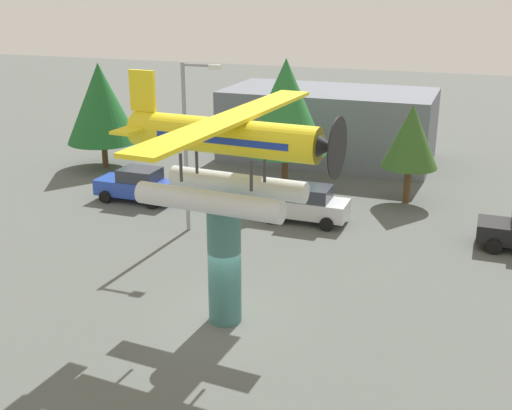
# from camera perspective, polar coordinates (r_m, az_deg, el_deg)

# --- Properties ---
(ground_plane) EXTENTS (140.00, 140.00, 0.00)m
(ground_plane) POSITION_cam_1_polar(r_m,az_deg,el_deg) (21.60, -2.78, -10.33)
(ground_plane) COLOR #515651
(display_pedestal) EXTENTS (1.10, 1.10, 4.17)m
(display_pedestal) POSITION_cam_1_polar(r_m,az_deg,el_deg) (20.66, -2.88, -5.29)
(display_pedestal) COLOR #386B66
(display_pedestal) RESTS_ON ground
(floatplane_monument) EXTENTS (6.97, 10.45, 4.00)m
(floatplane_monument) POSITION_cam_1_polar(r_m,az_deg,el_deg) (19.36, -2.71, 4.82)
(floatplane_monument) COLOR silver
(floatplane_monument) RESTS_ON display_pedestal
(car_near_blue) EXTENTS (4.20, 2.02, 1.76)m
(car_near_blue) POSITION_cam_1_polar(r_m,az_deg,el_deg) (33.44, -10.71, 1.83)
(car_near_blue) COLOR #2847B7
(car_near_blue) RESTS_ON ground
(car_mid_silver) EXTENTS (4.20, 2.02, 1.76)m
(car_mid_silver) POSITION_cam_1_polar(r_m,az_deg,el_deg) (30.02, 4.46, 0.12)
(car_mid_silver) COLOR silver
(car_mid_silver) RESTS_ON ground
(streetlight_primary) EXTENTS (1.84, 0.28, 7.62)m
(streetlight_primary) POSITION_cam_1_polar(r_m,az_deg,el_deg) (27.92, -6.06, 6.22)
(streetlight_primary) COLOR gray
(streetlight_primary) RESTS_ON ground
(storefront_building) EXTENTS (13.15, 6.88, 4.47)m
(storefront_building) POSITION_cam_1_polar(r_m,az_deg,el_deg) (41.26, 6.58, 7.25)
(storefront_building) COLOR slate
(storefront_building) RESTS_ON ground
(tree_west) EXTENTS (4.32, 4.32, 6.41)m
(tree_west) POSITION_cam_1_polar(r_m,az_deg,el_deg) (39.67, -13.88, 8.95)
(tree_west) COLOR brown
(tree_west) RESTS_ON ground
(tree_east) EXTENTS (4.44, 4.44, 7.22)m
(tree_east) POSITION_cam_1_polar(r_m,az_deg,el_deg) (33.29, 2.70, 8.91)
(tree_east) COLOR brown
(tree_east) RESTS_ON ground
(tree_center_back) EXTENTS (2.88, 2.88, 5.11)m
(tree_center_back) POSITION_cam_1_polar(r_m,az_deg,el_deg) (32.88, 13.86, 6.02)
(tree_center_back) COLOR brown
(tree_center_back) RESTS_ON ground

